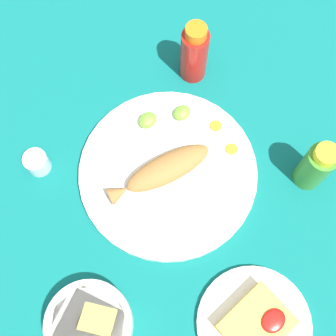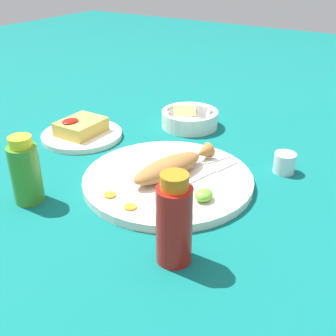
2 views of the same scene
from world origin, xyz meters
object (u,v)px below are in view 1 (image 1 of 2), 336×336
object	(u,v)px
fried_fish	(163,171)
fork_far	(122,166)
hot_sauce_bottle_red	(194,53)
fork_near	(125,187)
hot_sauce_bottle_green	(316,166)
guacamole_bowl	(89,324)
salt_cup	(37,163)
main_plate	(168,173)
side_plate_fries	(254,324)

from	to	relation	value
fried_fish	fork_far	size ratio (longest dim) A/B	1.25
fried_fish	hot_sauce_bottle_red	xyz separation A→B (m)	(0.22, 0.14, 0.04)
fork_near	fork_far	size ratio (longest dim) A/B	0.95
hot_sauce_bottle_green	guacamole_bowl	size ratio (longest dim) A/B	0.89
fork_near	salt_cup	size ratio (longest dim) A/B	3.51
main_plate	hot_sauce_bottle_red	world-z (taller)	hot_sauce_bottle_red
fork_near	side_plate_fries	xyz separation A→B (m)	(0.01, -0.36, -0.01)
fork_near	side_plate_fries	world-z (taller)	fork_near
fried_fish	fork_near	size ratio (longest dim) A/B	1.32
fried_fish	guacamole_bowl	xyz separation A→B (m)	(-0.30, -0.13, -0.01)
hot_sauce_bottle_red	hot_sauce_bottle_green	distance (m)	0.34
salt_cup	side_plate_fries	bearing A→B (deg)	-78.56
hot_sauce_bottle_red	side_plate_fries	world-z (taller)	hot_sauce_bottle_red
hot_sauce_bottle_red	side_plate_fries	bearing A→B (deg)	-121.34
salt_cup	side_plate_fries	distance (m)	0.53
fork_near	salt_cup	world-z (taller)	salt_cup
fork_far	hot_sauce_bottle_green	xyz separation A→B (m)	(0.27, -0.27, 0.05)
fried_fish	guacamole_bowl	distance (m)	0.32
guacamole_bowl	hot_sauce_bottle_green	bearing A→B (deg)	-8.20
fork_near	hot_sauce_bottle_red	world-z (taller)	hot_sauce_bottle_red
hot_sauce_bottle_red	side_plate_fries	distance (m)	0.56
side_plate_fries	guacamole_bowl	xyz separation A→B (m)	(-0.23, 0.20, 0.02)
fork_far	salt_cup	size ratio (longest dim) A/B	3.70
hot_sauce_bottle_green	guacamole_bowl	world-z (taller)	hot_sauce_bottle_green
main_plate	salt_cup	distance (m)	0.27
fried_fish	salt_cup	size ratio (longest dim) A/B	4.64
fork_near	fork_far	bearing A→B (deg)	-96.93
fork_far	fried_fish	bearing A→B (deg)	142.84
fried_fish	salt_cup	bearing A→B (deg)	146.95
fork_near	hot_sauce_bottle_green	world-z (taller)	hot_sauce_bottle_green
main_plate	guacamole_bowl	xyz separation A→B (m)	(-0.31, -0.12, 0.02)
main_plate	fork_near	bearing A→B (deg)	159.54
side_plate_fries	fork_near	bearing A→B (deg)	91.02
salt_cup	hot_sauce_bottle_red	bearing A→B (deg)	-7.32
hot_sauce_bottle_red	salt_cup	bearing A→B (deg)	172.68
main_plate	fork_far	size ratio (longest dim) A/B	2.03
fried_fish	side_plate_fries	size ratio (longest dim) A/B	1.06
hot_sauce_bottle_green	guacamole_bowl	distance (m)	0.52
side_plate_fries	fried_fish	bearing A→B (deg)	77.98
main_plate	hot_sauce_bottle_green	bearing A→B (deg)	-43.51
main_plate	fork_near	size ratio (longest dim) A/B	2.14
salt_cup	guacamole_bowl	bearing A→B (deg)	-110.60
main_plate	fork_far	bearing A→B (deg)	131.87
main_plate	hot_sauce_bottle_green	size ratio (longest dim) A/B	2.61
fork_far	side_plate_fries	world-z (taller)	fork_far
fork_far	fork_near	bearing A→B (deg)	72.70
hot_sauce_bottle_red	salt_cup	xyz separation A→B (m)	(-0.39, 0.05, -0.06)
fork_far	hot_sauce_bottle_green	bearing A→B (deg)	150.76
main_plate	fork_near	distance (m)	0.10
guacamole_bowl	main_plate	bearing A→B (deg)	22.02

